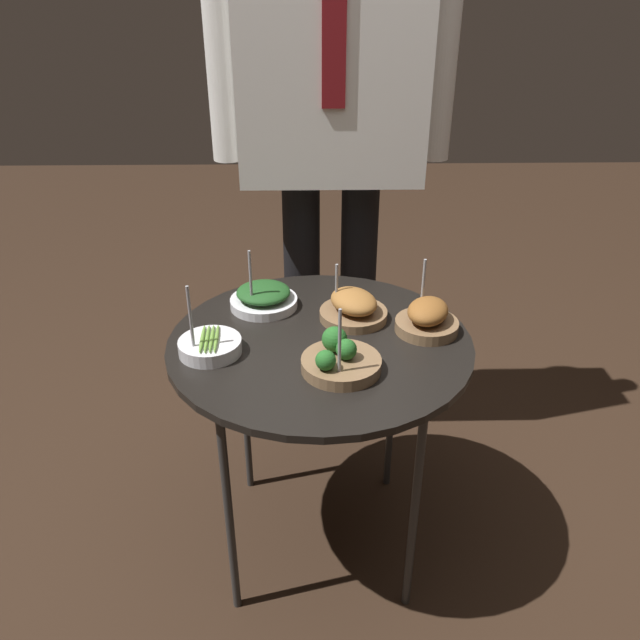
{
  "coord_description": "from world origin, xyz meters",
  "views": [
    {
      "loc": [
        -0.03,
        -1.24,
        1.38
      ],
      "look_at": [
        0.0,
        0.0,
        0.7
      ],
      "focal_mm": 35.0,
      "sensor_mm": 36.0,
      "label": 1
    }
  ],
  "objects": [
    {
      "name": "bowl_roast_far_rim",
      "position": [
        0.25,
        0.03,
        0.68
      ],
      "size": [
        0.15,
        0.15,
        0.17
      ],
      "color": "brown",
      "rests_on": "serving_cart"
    },
    {
      "name": "bowl_broccoli_back_left",
      "position": [
        0.04,
        -0.13,
        0.67
      ],
      "size": [
        0.17,
        0.17,
        0.17
      ],
      "color": "brown",
      "rests_on": "serving_cart"
    },
    {
      "name": "bowl_spinach_near_rim",
      "position": [
        -0.14,
        0.16,
        0.67
      ],
      "size": [
        0.17,
        0.17,
        0.17
      ],
      "color": "silver",
      "rests_on": "serving_cart"
    },
    {
      "name": "waiter_figure",
      "position": [
        0.04,
        0.51,
        1.13
      ],
      "size": [
        0.66,
        0.25,
        1.78
      ],
      "color": "black",
      "rests_on": "ground_plane"
    },
    {
      "name": "ground_plane",
      "position": [
        0.0,
        0.0,
        0.0
      ],
      "size": [
        8.0,
        8.0,
        0.0
      ],
      "primitive_type": "plane",
      "color": "black"
    },
    {
      "name": "serving_cart",
      "position": [
        0.0,
        0.0,
        0.61
      ],
      "size": [
        0.71,
        0.71,
        0.65
      ],
      "color": "black",
      "rests_on": "ground_plane"
    },
    {
      "name": "bowl_roast_mid_left",
      "position": [
        0.08,
        0.1,
        0.68
      ],
      "size": [
        0.17,
        0.17,
        0.14
      ],
      "color": "brown",
      "rests_on": "serving_cart"
    },
    {
      "name": "bowl_asparagus_center",
      "position": [
        -0.25,
        -0.06,
        0.67
      ],
      "size": [
        0.14,
        0.14,
        0.18
      ],
      "color": "silver",
      "rests_on": "serving_cart"
    }
  ]
}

